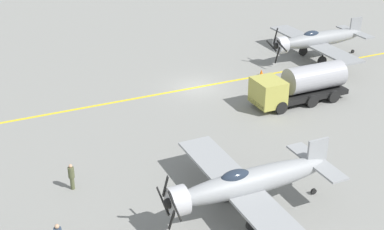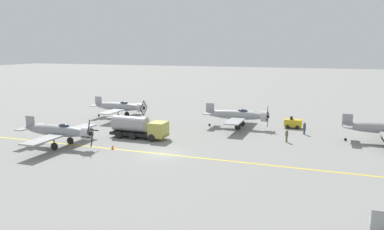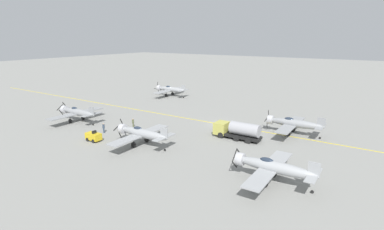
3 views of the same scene
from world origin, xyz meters
The scene contains 7 objects.
ground_plane centered at (0.00, 0.00, 0.00)m, with size 400.00×400.00×0.00m, color gray.
taxiway_stripe centered at (0.00, 0.00, 0.00)m, with size 0.30×160.00×0.01m, color yellow.
airplane_near_center centered at (1.35, -13.24, 2.01)m, with size 12.00×9.98×3.74m.
airplane_mid_left centered at (-17.19, 5.14, 2.01)m, with size 12.00×9.98×3.67m.
fuel_tanker centered at (-6.13, -6.08, 1.51)m, with size 2.68×8.00×2.98m.
ground_crew_walking centered at (-10.77, 13.18, 0.92)m, with size 0.37×0.37×1.68m.
traffic_cone centered at (0.11, -6.46, 0.28)m, with size 0.36×0.36×0.55m, color orange.
Camera 1 is at (-37.78, 17.88, 17.82)m, focal length 50.00 mm.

